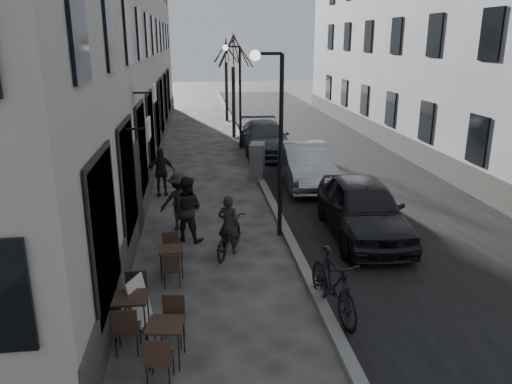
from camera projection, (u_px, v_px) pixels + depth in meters
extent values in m
plane|color=#33312E|center=(338.00, 365.00, 8.55)|extent=(120.00, 120.00, 0.00)
cube|color=black|center=(323.00, 154.00, 24.18)|extent=(7.30, 60.00, 0.00)
cube|color=slate|center=(249.00, 155.00, 23.74)|extent=(0.25, 60.00, 0.12)
cylinder|color=black|center=(281.00, 149.00, 13.51)|extent=(0.12, 0.12, 5.00)
cylinder|color=black|center=(269.00, 53.00, 12.73)|extent=(0.70, 0.08, 0.08)
sphere|color=#FFF2CC|center=(255.00, 56.00, 12.71)|extent=(0.28, 0.28, 0.28)
cylinder|color=black|center=(240.00, 99.00, 24.89)|extent=(0.12, 0.12, 5.00)
cylinder|color=black|center=(233.00, 47.00, 24.12)|extent=(0.70, 0.08, 0.08)
sphere|color=#FFF2CC|center=(225.00, 48.00, 24.09)|extent=(0.28, 0.28, 0.28)
cylinder|color=black|center=(234.00, 103.00, 27.89)|extent=(0.20, 0.20, 3.90)
cylinder|color=black|center=(227.00, 92.00, 33.58)|extent=(0.20, 0.20, 3.90)
cube|color=black|center=(165.00, 325.00, 8.44)|extent=(0.69, 0.69, 0.04)
cylinder|color=black|center=(148.00, 352.00, 8.31)|extent=(0.02, 0.02, 0.71)
cylinder|color=black|center=(179.00, 353.00, 8.30)|extent=(0.02, 0.02, 0.71)
cylinder|color=black|center=(155.00, 335.00, 8.79)|extent=(0.02, 0.02, 0.71)
cylinder|color=black|center=(184.00, 336.00, 8.78)|extent=(0.02, 0.02, 0.71)
cube|color=black|center=(131.00, 298.00, 9.25)|extent=(0.65, 0.65, 0.04)
cylinder|color=black|center=(115.00, 325.00, 9.09)|extent=(0.02, 0.02, 0.74)
cylinder|color=black|center=(145.00, 323.00, 9.14)|extent=(0.02, 0.02, 0.74)
cylinder|color=black|center=(120.00, 309.00, 9.60)|extent=(0.02, 0.02, 0.74)
cylinder|color=black|center=(148.00, 308.00, 9.64)|extent=(0.02, 0.02, 0.74)
cube|color=black|center=(171.00, 249.00, 11.58)|extent=(0.60, 0.60, 0.04)
cylinder|color=black|center=(161.00, 268.00, 11.41)|extent=(0.02, 0.02, 0.66)
cylinder|color=black|center=(182.00, 267.00, 11.49)|extent=(0.02, 0.02, 0.66)
cylinder|color=black|center=(161.00, 259.00, 11.86)|extent=(0.02, 0.02, 0.66)
cylinder|color=black|center=(182.00, 258.00, 11.94)|extent=(0.02, 0.02, 0.66)
cube|color=black|center=(145.00, 323.00, 9.77)|extent=(0.49, 0.64, 0.04)
cube|color=beige|center=(139.00, 301.00, 9.62)|extent=(0.45, 0.62, 0.96)
cube|color=#5D5D5F|center=(257.00, 161.00, 19.69)|extent=(0.74, 1.06, 1.45)
imported|color=black|center=(229.00, 236.00, 12.91)|extent=(1.26, 1.92, 0.95)
imported|color=black|center=(229.00, 225.00, 12.83)|extent=(0.67, 0.56, 1.56)
imported|color=black|center=(187.00, 209.00, 13.62)|extent=(1.09, 0.99, 1.83)
imported|color=black|center=(179.00, 201.00, 14.46)|extent=(1.13, 0.68, 1.70)
imported|color=black|center=(161.00, 172.00, 17.64)|extent=(1.05, 0.57, 1.71)
imported|color=black|center=(363.00, 208.00, 13.95)|extent=(2.18, 4.92, 1.64)
imported|color=#9EA0A6|center=(305.00, 165.00, 18.93)|extent=(1.82, 4.82, 1.57)
imported|color=#34373E|center=(265.00, 138.00, 24.08)|extent=(2.18, 5.28, 1.53)
imported|color=black|center=(333.00, 284.00, 9.97)|extent=(0.94, 2.25, 1.31)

